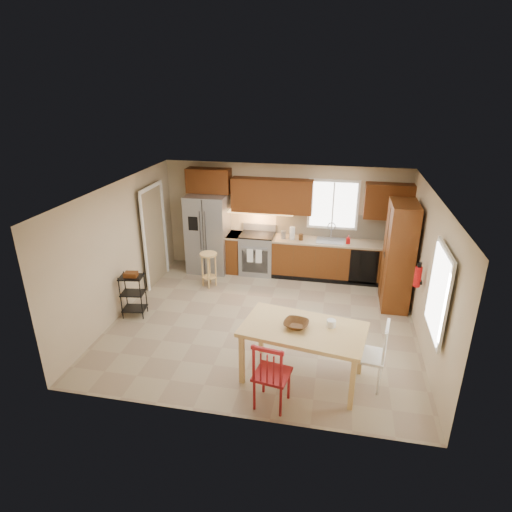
{
  "coord_description": "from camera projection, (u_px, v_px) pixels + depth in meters",
  "views": [
    {
      "loc": [
        1.23,
        -6.84,
        4.17
      ],
      "look_at": [
        -0.22,
        0.4,
        1.15
      ],
      "focal_mm": 30.0,
      "sensor_mm": 36.0,
      "label": 1
    }
  ],
  "objects": [
    {
      "name": "ceiling",
      "position": [
        265.0,
        191.0,
        7.07
      ],
      "size": [
        5.5,
        5.0,
        0.02
      ],
      "primitive_type": "cube",
      "color": "silver",
      "rests_on": "ground"
    },
    {
      "name": "wall_back",
      "position": [
        284.0,
        219.0,
        9.81
      ],
      "size": [
        5.5,
        0.02,
        2.5
      ],
      "primitive_type": "cube",
      "color": "#CCB793",
      "rests_on": "ground"
    },
    {
      "name": "table_jar",
      "position": [
        331.0,
        325.0,
        6.19
      ],
      "size": [
        0.17,
        0.17,
        0.17
      ],
      "primitive_type": "cylinder",
      "rotation": [
        0.0,
        0.0,
        -0.16
      ],
      "color": "white",
      "rests_on": "dining_table"
    },
    {
      "name": "base_cabinet_narrow",
      "position": [
        235.0,
        252.0,
        10.04
      ],
      "size": [
        0.3,
        0.6,
        0.9
      ],
      "primitive_type": "cube",
      "color": "#5E3111",
      "rests_on": "floor"
    },
    {
      "name": "backsplash",
      "position": [
        340.0,
        226.0,
        9.59
      ],
      "size": [
        2.92,
        0.03,
        0.55
      ],
      "primitive_type": "cube",
      "color": "beige",
      "rests_on": "wall_back"
    },
    {
      "name": "canister_wood",
      "position": [
        301.0,
        237.0,
        9.49
      ],
      "size": [
        0.1,
        0.1,
        0.14
      ],
      "primitive_type": "cylinder",
      "color": "#533416",
      "rests_on": "base_cabinet_run"
    },
    {
      "name": "chair_white",
      "position": [
        369.0,
        354.0,
        6.18
      ],
      "size": [
        0.56,
        0.56,
        1.04
      ],
      "primitive_type": null,
      "rotation": [
        0.0,
        0.0,
        1.41
      ],
      "color": "white",
      "rests_on": "floor"
    },
    {
      "name": "bar_stool",
      "position": [
        209.0,
        270.0,
        9.27
      ],
      "size": [
        0.41,
        0.41,
        0.77
      ],
      "primitive_type": null,
      "rotation": [
        0.0,
        0.0,
        -0.11
      ],
      "color": "#DCB56E",
      "rests_on": "floor"
    },
    {
      "name": "pantry",
      "position": [
        399.0,
        256.0,
        8.26
      ],
      "size": [
        0.5,
        0.95,
        2.1
      ],
      "primitive_type": "cube",
      "color": "#5E3111",
      "rests_on": "floor"
    },
    {
      "name": "sink",
      "position": [
        330.0,
        242.0,
        9.48
      ],
      "size": [
        0.62,
        0.46,
        0.16
      ],
      "primitive_type": "cube",
      "color": "gray",
      "rests_on": "base_cabinet_run"
    },
    {
      "name": "range_stove",
      "position": [
        257.0,
        254.0,
        9.92
      ],
      "size": [
        0.76,
        0.63,
        0.92
      ],
      "primitive_type": "cube",
      "color": "gray",
      "rests_on": "floor"
    },
    {
      "name": "utility_cart",
      "position": [
        133.0,
        295.0,
        8.08
      ],
      "size": [
        0.47,
        0.39,
        0.85
      ],
      "primitive_type": null,
      "rotation": [
        0.0,
        0.0,
        0.14
      ],
      "color": "black",
      "rests_on": "floor"
    },
    {
      "name": "doorway",
      "position": [
        154.0,
        237.0,
        9.28
      ],
      "size": [
        0.04,
        0.95,
        2.1
      ],
      "primitive_type": "cube",
      "color": "#8C7A59",
      "rests_on": "wall_left"
    },
    {
      "name": "floor",
      "position": [
        264.0,
        321.0,
        8.01
      ],
      "size": [
        5.5,
        5.5,
        0.0
      ],
      "primitive_type": "plane",
      "color": "tan",
      "rests_on": "ground"
    },
    {
      "name": "canister_steel",
      "position": [
        283.0,
        235.0,
        9.58
      ],
      "size": [
        0.11,
        0.11,
        0.18
      ],
      "primitive_type": "cylinder",
      "color": "gray",
      "rests_on": "base_cabinet_run"
    },
    {
      "name": "dishwasher",
      "position": [
        364.0,
        267.0,
        9.24
      ],
      "size": [
        0.6,
        0.02,
        0.78
      ],
      "primitive_type": "cube",
      "color": "black",
      "rests_on": "floor"
    },
    {
      "name": "window_right",
      "position": [
        439.0,
        293.0,
        5.93
      ],
      "size": [
        0.04,
        1.02,
        1.32
      ],
      "primitive_type": "cube",
      "color": "white",
      "rests_on": "wall_right"
    },
    {
      "name": "undercab_glow",
      "position": [
        258.0,
        212.0,
        9.66
      ],
      "size": [
        1.6,
        0.3,
        0.01
      ],
      "primitive_type": "cube",
      "color": "#FFBF66",
      "rests_on": "wall_back"
    },
    {
      "name": "base_cabinet_run",
      "position": [
        338.0,
        260.0,
        9.6
      ],
      "size": [
        2.92,
        0.6,
        0.9
      ],
      "primitive_type": "cube",
      "color": "#5E3111",
      "rests_on": "floor"
    },
    {
      "name": "wall_right",
      "position": [
        428.0,
        273.0,
        7.04
      ],
      "size": [
        0.02,
        5.0,
        2.5
      ],
      "primitive_type": "cube",
      "color": "#CCB793",
      "rests_on": "ground"
    },
    {
      "name": "window_back",
      "position": [
        333.0,
        205.0,
        9.44
      ],
      "size": [
        1.12,
        0.04,
        1.12
      ],
      "primitive_type": "cube",
      "color": "white",
      "rests_on": "wall_back"
    },
    {
      "name": "fire_extinguisher",
      "position": [
        418.0,
        277.0,
        7.25
      ],
      "size": [
        0.12,
        0.12,
        0.36
      ],
      "primitive_type": "cylinder",
      "color": "#B90C0E",
      "rests_on": "wall_right"
    },
    {
      "name": "refrigerator",
      "position": [
        208.0,
        233.0,
        9.91
      ],
      "size": [
        0.92,
        0.75,
        1.82
      ],
      "primitive_type": "cube",
      "color": "gray",
      "rests_on": "floor"
    },
    {
      "name": "wall_left",
      "position": [
        120.0,
        249.0,
        8.04
      ],
      "size": [
        0.02,
        5.0,
        2.5
      ],
      "primitive_type": "cube",
      "color": "#CCB793",
      "rests_on": "ground"
    },
    {
      "name": "dining_table",
      "position": [
        302.0,
        354.0,
        6.34
      ],
      "size": [
        1.9,
        1.27,
        0.86
      ],
      "primitive_type": null,
      "rotation": [
        0.0,
        0.0,
        -0.16
      ],
      "color": "#DCB56E",
      "rests_on": "floor"
    },
    {
      "name": "paper_towel",
      "position": [
        292.0,
        233.0,
        9.52
      ],
      "size": [
        0.12,
        0.12,
        0.28
      ],
      "primitive_type": "cylinder",
      "color": "white",
      "rests_on": "base_cabinet_run"
    },
    {
      "name": "table_bowl",
      "position": [
        296.0,
        327.0,
        6.19
      ],
      "size": [
        0.41,
        0.41,
        0.09
      ],
      "primitive_type": "imported",
      "rotation": [
        0.0,
        0.0,
        -0.16
      ],
      "color": "#533416",
      "rests_on": "dining_table"
    },
    {
      "name": "chair_red",
      "position": [
        272.0,
        373.0,
        5.78
      ],
      "size": [
        0.56,
        0.56,
        1.04
      ],
      "primitive_type": null,
      "rotation": [
        0.0,
        0.0,
        -0.16
      ],
      "color": "maroon",
      "rests_on": "floor"
    },
    {
      "name": "wall_front",
      "position": [
        228.0,
        337.0,
        5.27
      ],
      "size": [
        5.5,
        0.02,
        2.5
      ],
      "primitive_type": "cube",
      "color": "#CCB793",
      "rests_on": "ground"
    },
    {
      "name": "upper_over_fridge",
      "position": [
        209.0,
        181.0,
        9.64
      ],
      "size": [
        1.0,
        0.35,
        0.55
      ],
      "primitive_type": "cube",
      "color": "#532B0D",
      "rests_on": "wall_back"
    },
    {
      "name": "soap_bottle",
      "position": [
        348.0,
        239.0,
        9.27
      ],
      "size": [
        0.09,
        0.09,
        0.19
      ],
      "primitive_type": "imported",
      "color": "#B90C0E",
      "rests_on": "base_cabinet_run"
    },
    {
      "name": "upper_left_block",
      "position": [
        272.0,
        196.0,
        9.48
      ],
      "size": [
        1.8,
        0.35,
        0.75
      ],
      "primitive_type": "cube",
      "color": "#532B0D",
      "rests_on": "wall_back"
    },
    {
      "name": "upper_right_block",
      "position": [
        389.0,
        201.0,
        9.02
      ],
      "size": [
        1.0,
        0.35,
        0.75
      ],
      "primitive_type": "cube",
      "color": "#532B0D",
      "rests_on": "wall_back"
    }
  ]
}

